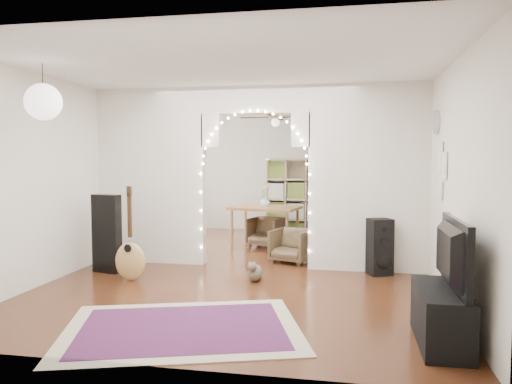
% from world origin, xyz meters
% --- Properties ---
extents(floor, '(7.50, 7.50, 0.00)m').
position_xyz_m(floor, '(0.00, 0.00, 0.00)').
color(floor, black).
rests_on(floor, ground).
extents(ceiling, '(5.00, 7.50, 0.02)m').
position_xyz_m(ceiling, '(0.00, 0.00, 2.70)').
color(ceiling, white).
rests_on(ceiling, wall_back).
extents(wall_back, '(5.00, 0.02, 2.70)m').
position_xyz_m(wall_back, '(0.00, 3.75, 1.35)').
color(wall_back, silver).
rests_on(wall_back, floor).
extents(wall_front, '(5.00, 0.02, 2.70)m').
position_xyz_m(wall_front, '(0.00, -3.75, 1.35)').
color(wall_front, silver).
rests_on(wall_front, floor).
extents(wall_left, '(0.02, 7.50, 2.70)m').
position_xyz_m(wall_left, '(-2.50, 0.00, 1.35)').
color(wall_left, silver).
rests_on(wall_left, floor).
extents(wall_right, '(0.02, 7.50, 2.70)m').
position_xyz_m(wall_right, '(2.50, 0.00, 1.35)').
color(wall_right, silver).
rests_on(wall_right, floor).
extents(divider_wall, '(5.00, 0.20, 2.70)m').
position_xyz_m(divider_wall, '(0.00, 0.00, 1.42)').
color(divider_wall, silver).
rests_on(divider_wall, floor).
extents(fairy_lights, '(1.64, 0.04, 1.60)m').
position_xyz_m(fairy_lights, '(0.00, -0.13, 1.55)').
color(fairy_lights, '#FFEABF').
rests_on(fairy_lights, divider_wall).
extents(window, '(0.04, 1.20, 1.40)m').
position_xyz_m(window, '(-2.47, 1.80, 1.50)').
color(window, white).
rests_on(window, wall_left).
extents(wall_clock, '(0.03, 0.31, 0.31)m').
position_xyz_m(wall_clock, '(2.48, -0.60, 2.10)').
color(wall_clock, white).
rests_on(wall_clock, wall_right).
extents(picture_frames, '(0.02, 0.50, 0.70)m').
position_xyz_m(picture_frames, '(2.48, -1.00, 1.50)').
color(picture_frames, white).
rests_on(picture_frames, wall_right).
extents(paper_lantern, '(0.40, 0.40, 0.40)m').
position_xyz_m(paper_lantern, '(-1.90, -2.40, 2.25)').
color(paper_lantern, white).
rests_on(paper_lantern, ceiling).
extents(ceiling_fan, '(1.10, 1.10, 0.30)m').
position_xyz_m(ceiling_fan, '(0.00, 2.00, 2.40)').
color(ceiling_fan, '#C48B41').
rests_on(ceiling_fan, ceiling).
extents(area_rug, '(2.64, 2.28, 0.02)m').
position_xyz_m(area_rug, '(-0.17, -2.88, 0.01)').
color(area_rug, maroon).
rests_on(area_rug, floor).
extents(guitar_case, '(0.45, 0.23, 1.12)m').
position_xyz_m(guitar_case, '(-2.01, -0.82, 0.56)').
color(guitar_case, black).
rests_on(guitar_case, floor).
extents(acoustic_guitar, '(0.45, 0.26, 1.07)m').
position_xyz_m(acoustic_guitar, '(-1.47, -1.21, 0.47)').
color(acoustic_guitar, '#B78849').
rests_on(acoustic_guitar, floor).
extents(tabby_cat, '(0.23, 0.47, 0.31)m').
position_xyz_m(tabby_cat, '(0.17, -0.94, 0.13)').
color(tabby_cat, brown).
rests_on(tabby_cat, floor).
extents(floor_speaker, '(0.39, 0.36, 0.79)m').
position_xyz_m(floor_speaker, '(1.82, -0.25, 0.39)').
color(floor_speaker, black).
rests_on(floor_speaker, floor).
extents(media_console, '(0.40, 1.00, 0.50)m').
position_xyz_m(media_console, '(2.20, -2.83, 0.25)').
color(media_console, black).
rests_on(media_console, floor).
extents(tv, '(0.14, 1.08, 0.62)m').
position_xyz_m(tv, '(2.20, -2.83, 0.81)').
color(tv, black).
rests_on(tv, media_console).
extents(bookcase, '(1.63, 0.95, 1.63)m').
position_xyz_m(bookcase, '(0.55, 2.51, 0.81)').
color(bookcase, '#C8B691').
rests_on(bookcase, floor).
extents(dining_table, '(1.33, 1.01, 0.76)m').
position_xyz_m(dining_table, '(-0.12, 1.54, 0.68)').
color(dining_table, brown).
rests_on(dining_table, floor).
extents(flower_vase, '(0.21, 0.21, 0.19)m').
position_xyz_m(flower_vase, '(-0.12, 1.54, 0.85)').
color(flower_vase, white).
rests_on(flower_vase, dining_table).
extents(dining_chair_left, '(0.71, 0.72, 0.53)m').
position_xyz_m(dining_chair_left, '(0.50, 0.35, 0.26)').
color(dining_chair_left, '#4F3D27').
rests_on(dining_chair_left, floor).
extents(dining_chair_right, '(0.70, 0.72, 0.55)m').
position_xyz_m(dining_chair_right, '(-0.12, 1.60, 0.27)').
color(dining_chair_right, '#4F3D27').
rests_on(dining_chair_right, floor).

